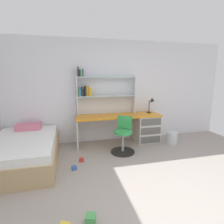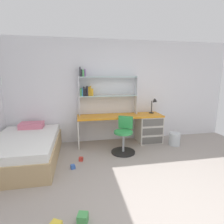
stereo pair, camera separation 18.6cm
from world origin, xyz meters
The scene contains 11 objects.
ground_plane centered at (0.00, 0.00, -0.01)m, with size 6.12×6.51×0.02m, color #9E938C.
room_shell centered at (-1.34, 1.35, 1.25)m, with size 6.12×6.51×2.51m.
desk centered at (0.64, 2.45, 0.40)m, with size 2.05×0.56×0.71m.
bookshelf_hutch centered at (-0.35, 2.61, 1.34)m, with size 1.42×0.22×1.14m.
desk_lamp centered at (1.00, 2.51, 0.96)m, with size 0.20×0.17×0.38m.
swivel_chair centered at (0.05, 1.91, 0.31)m, with size 0.52×0.52×0.78m.
bed_platform centered at (-1.94, 1.83, 0.25)m, with size 1.21×1.82×0.62m.
waste_bin centered at (1.36, 2.08, 0.15)m, with size 0.27×0.27×0.30m, color silver.
toy_block_green_0 centered at (-0.89, 0.10, 0.06)m, with size 0.11×0.11×0.11m, color #479E51.
toy_block_blue_1 centered at (-1.03, 1.37, 0.04)m, with size 0.07×0.07×0.07m, color #3860B7.
toy_block_red_2 centered at (-0.88, 1.65, 0.04)m, with size 0.07×0.07×0.07m, color red.
Camera 1 is at (-1.07, -1.65, 1.64)m, focal length 28.86 mm.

